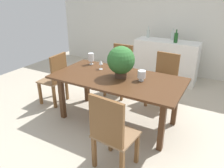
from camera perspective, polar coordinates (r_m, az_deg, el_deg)
name	(u,v)px	position (r m, az deg, el deg)	size (l,w,h in m)	color
ground_plane	(121,116)	(3.71, 2.29, -8.53)	(7.04, 7.04, 0.00)	#BCB29E
back_wall	(170,20)	(5.64, 15.12, 15.95)	(6.40, 0.10, 2.60)	silver
dining_table	(117,83)	(3.29, 1.40, 0.33)	(1.97, 1.00, 0.76)	#4C2D19
chair_far_right	(164,77)	(4.04, 13.57, 1.88)	(0.49, 0.51, 0.94)	brown
chair_head_end	(56,77)	(4.05, -14.56, 1.88)	(0.43, 0.46, 0.95)	brown
chair_far_left	(120,68)	(4.34, 2.25, 4.33)	(0.46, 0.47, 0.99)	brown
chair_near_right	(111,131)	(2.43, -0.24, -12.36)	(0.50, 0.45, 0.98)	brown
flower_centerpiece	(121,61)	(3.19, 2.38, 6.13)	(0.41, 0.41, 0.47)	#4C3828
crystal_vase_left	(91,57)	(3.82, -5.53, 6.99)	(0.10, 0.10, 0.20)	silver
crystal_vase_center_near	(142,75)	(3.13, 7.80, 2.46)	(0.12, 0.12, 0.15)	silver
wine_glass	(101,63)	(3.56, -2.97, 5.64)	(0.07, 0.07, 0.16)	silver
kitchen_counter	(166,61)	(5.18, 13.96, 5.94)	(1.40, 0.51, 0.93)	white
wine_bottle_green	(176,38)	(4.90, 16.49, 11.64)	(0.08, 0.08, 0.28)	#194C1E
wine_bottle_dark	(173,36)	(5.16, 15.69, 12.16)	(0.07, 0.07, 0.25)	#B2BFB7
wine_bottle_amber	(148,34)	(5.32, 9.49, 12.98)	(0.07, 0.07, 0.25)	#B2BFB7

